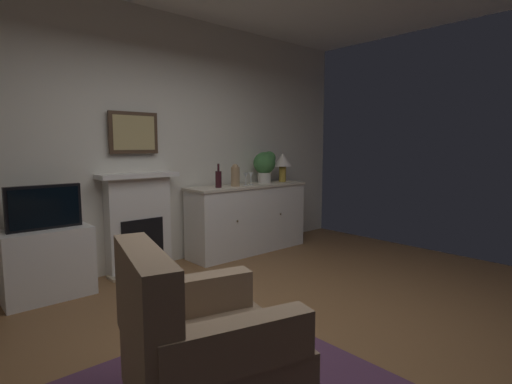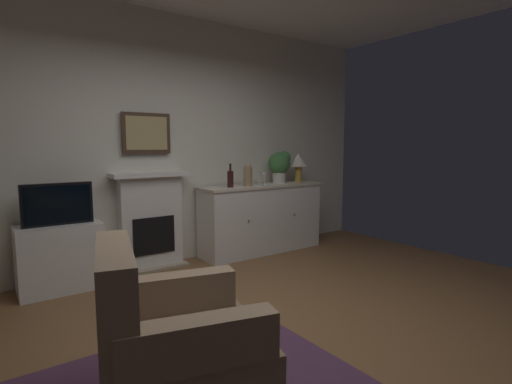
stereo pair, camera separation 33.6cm
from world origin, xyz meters
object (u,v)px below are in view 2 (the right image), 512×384
object	(u,v)px
wine_bottle	(230,179)
potted_plant_small	(280,164)
wine_glass_center	(264,175)
armchair	(172,344)
sideboard_cabinet	(262,218)
tv_set	(58,204)
framed_picture	(147,133)
table_lamp	(298,162)
wine_glass_left	(259,176)
vase_decorative	(248,175)
tv_cabinet	(60,257)
fireplace_unit	(151,221)

from	to	relation	value
wine_bottle	potted_plant_small	size ratio (longest dim) A/B	0.67
wine_glass_center	armchair	bearing A→B (deg)	-135.61
sideboard_cabinet	tv_set	size ratio (longest dim) A/B	2.76
framed_picture	table_lamp	size ratio (longest dim) A/B	1.37
potted_plant_small	tv_set	bearing A→B (deg)	-178.89
wine_glass_left	tv_set	distance (m)	2.34
tv_set	wine_glass_center	bearing A→B (deg)	-0.44
sideboard_cabinet	armchair	size ratio (longest dim) A/B	1.75
table_lamp	wine_glass_center	size ratio (longest dim) A/B	2.42
table_lamp	vase_decorative	size ratio (longest dim) A/B	1.42
table_lamp	wine_glass_left	xyz separation A→B (m)	(-0.72, -0.06, -0.16)
wine_glass_center	tv_cabinet	xyz separation A→B (m)	(-2.44, 0.04, -0.69)
framed_picture	tv_cabinet	size ratio (longest dim) A/B	0.73
wine_glass_center	fireplace_unit	bearing A→B (deg)	172.08
framed_picture	tv_set	distance (m)	1.22
sideboard_cabinet	wine_glass_center	distance (m)	0.57
fireplace_unit	vase_decorative	distance (m)	1.30
armchair	tv_cabinet	bearing A→B (deg)	93.50
armchair	potted_plant_small	bearing A→B (deg)	41.57
fireplace_unit	vase_decorative	size ratio (longest dim) A/B	3.91
fireplace_unit	sideboard_cabinet	size ratio (longest dim) A/B	0.64
framed_picture	sideboard_cabinet	xyz separation A→B (m)	(1.44, -0.22, -1.09)
wine_bottle	tv_set	distance (m)	1.92
vase_decorative	tv_cabinet	distance (m)	2.28
wine_bottle	potted_plant_small	world-z (taller)	potted_plant_small
wine_bottle	wine_glass_center	xyz separation A→B (m)	(0.53, 0.01, 0.01)
wine_glass_left	sideboard_cabinet	bearing A→B (deg)	33.42
fireplace_unit	wine_glass_center	xyz separation A→B (m)	(1.47, -0.20, 0.46)
framed_picture	potted_plant_small	bearing A→B (deg)	-5.66
tv_cabinet	tv_set	distance (m)	0.52
tv_cabinet	tv_set	size ratio (longest dim) A/B	1.21
tv_set	wine_glass_left	bearing A→B (deg)	-1.16
sideboard_cabinet	wine_glass_center	xyz separation A→B (m)	(0.03, -0.03, 0.57)
table_lamp	wine_glass_left	world-z (taller)	table_lamp
table_lamp	sideboard_cabinet	bearing A→B (deg)	-180.00
framed_picture	armchair	bearing A→B (deg)	-108.45
armchair	wine_bottle	bearing A→B (deg)	51.68
wine_bottle	tv_set	size ratio (longest dim) A/B	0.47
vase_decorative	tv_set	bearing A→B (deg)	178.89
table_lamp	tv_set	xyz separation A→B (m)	(-3.05, -0.01, -0.32)
wine_glass_center	tv_cabinet	size ratio (longest dim) A/B	0.22
wine_glass_left	vase_decorative	world-z (taller)	vase_decorative
table_lamp	wine_bottle	size ratio (longest dim) A/B	1.38
wine_glass_center	potted_plant_small	bearing A→B (deg)	12.72
wine_bottle	armchair	size ratio (longest dim) A/B	0.30
fireplace_unit	wine_bottle	distance (m)	1.06
fireplace_unit	armchair	bearing A→B (deg)	-108.77
fireplace_unit	sideboard_cabinet	world-z (taller)	fireplace_unit
vase_decorative	potted_plant_small	xyz separation A→B (m)	(0.60, 0.10, 0.12)
sideboard_cabinet	table_lamp	xyz separation A→B (m)	(0.64, 0.00, 0.72)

